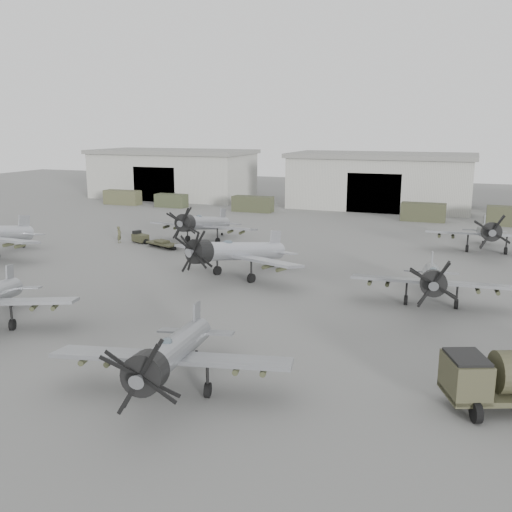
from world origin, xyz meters
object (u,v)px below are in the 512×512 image
at_px(aircraft_far_0, 202,224).
at_px(aircraft_near_1, 170,354).
at_px(aircraft_far_1, 488,232).
at_px(aircraft_mid_1, 233,252).
at_px(tug_trailer, 148,240).
at_px(aircraft_mid_2, 432,279).
at_px(ground_crew, 119,235).

bearing_deg(aircraft_far_0, aircraft_near_1, -65.11).
xyz_separation_m(aircraft_near_1, aircraft_far_1, (14.93, 39.95, 0.10)).
xyz_separation_m(aircraft_mid_1, tug_trailer, (-14.56, 10.16, -1.88)).
xyz_separation_m(aircraft_far_1, tug_trailer, (-35.24, -8.55, -1.75)).
relative_size(aircraft_mid_2, aircraft_far_1, 0.94).
bearing_deg(aircraft_mid_2, tug_trailer, 154.11).
relative_size(aircraft_far_1, tug_trailer, 1.83).
distance_m(aircraft_mid_1, aircraft_far_1, 27.89).
xyz_separation_m(aircraft_near_1, ground_crew, (-23.90, 31.09, -1.22)).
bearing_deg(tug_trailer, aircraft_mid_2, 0.12).
xyz_separation_m(aircraft_near_1, aircraft_mid_1, (-5.75, 21.24, 0.23)).
relative_size(aircraft_mid_2, tug_trailer, 1.73).
distance_m(aircraft_near_1, ground_crew, 39.23).
relative_size(aircraft_near_1, aircraft_mid_2, 1.02).
height_order(aircraft_far_0, aircraft_far_1, aircraft_far_0).
distance_m(aircraft_mid_2, ground_crew, 36.80).
distance_m(aircraft_mid_1, ground_crew, 20.70).
height_order(aircraft_mid_1, aircraft_far_0, aircraft_mid_1).
bearing_deg(aircraft_near_1, aircraft_mid_1, 92.53).
relative_size(aircraft_mid_1, aircraft_far_0, 1.05).
xyz_separation_m(aircraft_near_1, aircraft_mid_2, (10.87, 19.12, -0.03)).
bearing_deg(aircraft_near_1, ground_crew, 114.93).
bearing_deg(aircraft_far_0, tug_trailer, -152.51).
xyz_separation_m(aircraft_mid_2, ground_crew, (-34.78, 11.97, -1.19)).
bearing_deg(aircraft_near_1, aircraft_far_0, 101.14).
bearing_deg(aircraft_far_1, aircraft_mid_2, -104.14).
bearing_deg(aircraft_far_1, ground_crew, -170.27).
relative_size(aircraft_near_1, aircraft_far_1, 0.96).
height_order(aircraft_mid_1, aircraft_mid_2, aircraft_mid_1).
bearing_deg(aircraft_far_0, aircraft_mid_1, -53.06).
height_order(aircraft_mid_1, ground_crew, aircraft_mid_1).
xyz_separation_m(aircraft_mid_2, aircraft_far_0, (-25.86, 14.92, 0.14)).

